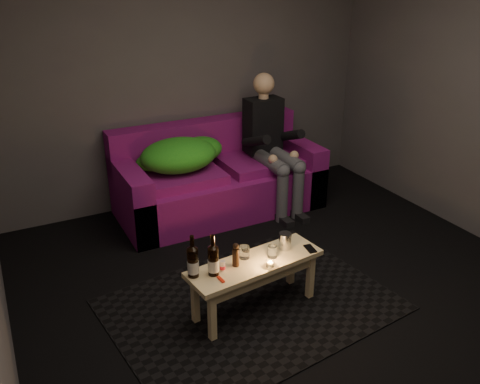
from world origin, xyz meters
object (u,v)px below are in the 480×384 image
object	(u,v)px
beer_bottle_a	(193,261)
steel_cup	(285,241)
person	(271,141)
sofa	(217,180)
coffee_table	(255,270)
beer_bottle_b	(213,260)

from	to	relation	value
beer_bottle_a	steel_cup	xyz separation A→B (m)	(0.74, 0.03, -0.05)
person	beer_bottle_a	bearing A→B (deg)	-134.65
sofa	person	size ratio (longest dim) A/B	1.50
person	coffee_table	bearing A→B (deg)	-123.70
beer_bottle_b	coffee_table	bearing A→B (deg)	2.89
person	beer_bottle_b	world-z (taller)	person
person	beer_bottle_a	xyz separation A→B (m)	(-1.46, -1.48, -0.18)
sofa	beer_bottle_a	distance (m)	1.91
sofa	person	bearing A→B (deg)	-17.45
person	steel_cup	distance (m)	1.64
sofa	coffee_table	distance (m)	1.74
coffee_table	steel_cup	distance (m)	0.32
sofa	coffee_table	world-z (taller)	sofa
sofa	steel_cup	size ratio (longest dim) A/B	16.21
person	steel_cup	size ratio (longest dim) A/B	10.82
sofa	steel_cup	world-z (taller)	sofa
beer_bottle_b	person	bearing A→B (deg)	48.80
person	beer_bottle_b	distance (m)	2.04
steel_cup	beer_bottle_a	bearing A→B (deg)	-177.71
sofa	beer_bottle_b	distance (m)	1.89
coffee_table	beer_bottle_a	size ratio (longest dim) A/B	3.38
coffee_table	beer_bottle_a	world-z (taller)	beer_bottle_a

